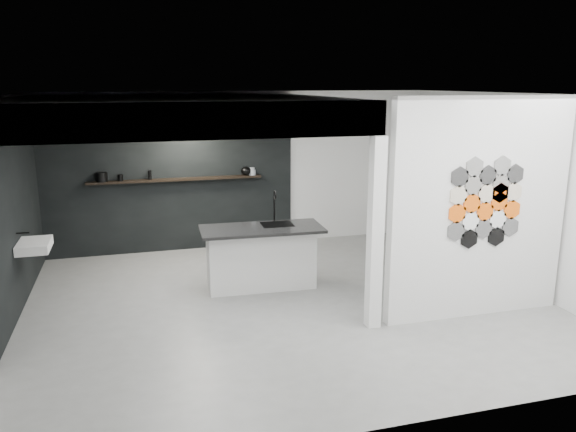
{
  "coord_description": "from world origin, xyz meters",
  "views": [
    {
      "loc": [
        -1.95,
        -6.95,
        2.95
      ],
      "look_at": [
        0.1,
        0.3,
        1.15
      ],
      "focal_mm": 35.0,
      "sensor_mm": 36.0,
      "label": 1
    }
  ],
  "objects_px": {
    "kettle": "(246,171)",
    "bottle_dark": "(150,175)",
    "kitchen_island": "(261,256)",
    "stockpot": "(102,177)",
    "utensil_cup": "(120,178)",
    "glass_vase": "(252,171)",
    "partition_panel": "(479,209)",
    "glass_bowl": "(252,172)",
    "wall_basin": "(34,246)"
  },
  "relations": [
    {
      "from": "stockpot",
      "to": "kitchen_island",
      "type": "bearing_deg",
      "value": -44.07
    },
    {
      "from": "partition_panel",
      "to": "bottle_dark",
      "type": "distance_m",
      "value": 5.47
    },
    {
      "from": "utensil_cup",
      "to": "glass_vase",
      "type": "bearing_deg",
      "value": 0.0
    },
    {
      "from": "wall_basin",
      "to": "glass_bowl",
      "type": "height_order",
      "value": "glass_bowl"
    },
    {
      "from": "wall_basin",
      "to": "kitchen_island",
      "type": "bearing_deg",
      "value": -1.87
    },
    {
      "from": "utensil_cup",
      "to": "bottle_dark",
      "type": "bearing_deg",
      "value": 0.0
    },
    {
      "from": "partition_panel",
      "to": "glass_vase",
      "type": "distance_m",
      "value": 4.39
    },
    {
      "from": "bottle_dark",
      "to": "utensil_cup",
      "type": "height_order",
      "value": "bottle_dark"
    },
    {
      "from": "partition_panel",
      "to": "kettle",
      "type": "bearing_deg",
      "value": 119.47
    },
    {
      "from": "kitchen_island",
      "to": "bottle_dark",
      "type": "height_order",
      "value": "bottle_dark"
    },
    {
      "from": "glass_bowl",
      "to": "bottle_dark",
      "type": "bearing_deg",
      "value": 180.0
    },
    {
      "from": "wall_basin",
      "to": "kettle",
      "type": "relative_size",
      "value": 3.18
    },
    {
      "from": "bottle_dark",
      "to": "glass_bowl",
      "type": "bearing_deg",
      "value": 0.0
    },
    {
      "from": "kettle",
      "to": "glass_vase",
      "type": "height_order",
      "value": "kettle"
    },
    {
      "from": "glass_bowl",
      "to": "utensil_cup",
      "type": "height_order",
      "value": "utensil_cup"
    },
    {
      "from": "kettle",
      "to": "glass_vase",
      "type": "distance_m",
      "value": 0.11
    },
    {
      "from": "kettle",
      "to": "utensil_cup",
      "type": "xyz_separation_m",
      "value": [
        -2.17,
        0.0,
        -0.03
      ]
    },
    {
      "from": "partition_panel",
      "to": "bottle_dark",
      "type": "relative_size",
      "value": 17.61
    },
    {
      "from": "kitchen_island",
      "to": "kettle",
      "type": "bearing_deg",
      "value": 86.41
    },
    {
      "from": "wall_basin",
      "to": "utensil_cup",
      "type": "xyz_separation_m",
      "value": [
        1.11,
        2.07,
        0.52
      ]
    },
    {
      "from": "stockpot",
      "to": "bottle_dark",
      "type": "relative_size",
      "value": 1.21
    },
    {
      "from": "partition_panel",
      "to": "glass_vase",
      "type": "height_order",
      "value": "partition_panel"
    },
    {
      "from": "stockpot",
      "to": "utensil_cup",
      "type": "height_order",
      "value": "stockpot"
    },
    {
      "from": "glass_bowl",
      "to": "bottle_dark",
      "type": "relative_size",
      "value": 0.87
    },
    {
      "from": "kitchen_island",
      "to": "glass_vase",
      "type": "height_order",
      "value": "glass_vase"
    },
    {
      "from": "utensil_cup",
      "to": "wall_basin",
      "type": "bearing_deg",
      "value": -118.24
    },
    {
      "from": "wall_basin",
      "to": "glass_bowl",
      "type": "distance_m",
      "value": 4.0
    },
    {
      "from": "kitchen_island",
      "to": "glass_bowl",
      "type": "relative_size",
      "value": 12.9
    },
    {
      "from": "utensil_cup",
      "to": "partition_panel",
      "type": "bearing_deg",
      "value": -41.58
    },
    {
      "from": "partition_panel",
      "to": "glass_vase",
      "type": "xyz_separation_m",
      "value": [
        -2.08,
        3.87,
        -0.01
      ]
    },
    {
      "from": "kitchen_island",
      "to": "utensil_cup",
      "type": "relative_size",
      "value": 16.4
    },
    {
      "from": "glass_bowl",
      "to": "bottle_dark",
      "type": "distance_m",
      "value": 1.79
    },
    {
      "from": "wall_basin",
      "to": "bottle_dark",
      "type": "height_order",
      "value": "bottle_dark"
    },
    {
      "from": "partition_panel",
      "to": "bottle_dark",
      "type": "bearing_deg",
      "value": 135.02
    },
    {
      "from": "glass_vase",
      "to": "kitchen_island",
      "type": "bearing_deg",
      "value": -99.1
    },
    {
      "from": "partition_panel",
      "to": "kettle",
      "type": "height_order",
      "value": "partition_panel"
    },
    {
      "from": "wall_basin",
      "to": "kitchen_island",
      "type": "distance_m",
      "value": 3.07
    },
    {
      "from": "glass_vase",
      "to": "bottle_dark",
      "type": "relative_size",
      "value": 0.86
    },
    {
      "from": "kettle",
      "to": "bottle_dark",
      "type": "relative_size",
      "value": 1.19
    },
    {
      "from": "stockpot",
      "to": "utensil_cup",
      "type": "bearing_deg",
      "value": 0.0
    },
    {
      "from": "kitchen_island",
      "to": "bottle_dark",
      "type": "distance_m",
      "value": 2.76
    },
    {
      "from": "glass_vase",
      "to": "kettle",
      "type": "bearing_deg",
      "value": 180.0
    },
    {
      "from": "stockpot",
      "to": "partition_panel",
      "type": "bearing_deg",
      "value": -39.69
    },
    {
      "from": "kitchen_island",
      "to": "wall_basin",
      "type": "bearing_deg",
      "value": -179.2
    },
    {
      "from": "kitchen_island",
      "to": "stockpot",
      "type": "xyz_separation_m",
      "value": [
        -2.24,
        2.16,
        0.92
      ]
    },
    {
      "from": "kitchen_island",
      "to": "bottle_dark",
      "type": "bearing_deg",
      "value": 126.41
    },
    {
      "from": "kettle",
      "to": "stockpot",
      "type": "bearing_deg",
      "value": -155.86
    },
    {
      "from": "glass_bowl",
      "to": "stockpot",
      "type": "bearing_deg",
      "value": 180.0
    },
    {
      "from": "wall_basin",
      "to": "utensil_cup",
      "type": "bearing_deg",
      "value": 61.76
    },
    {
      "from": "kitchen_island",
      "to": "stockpot",
      "type": "bearing_deg",
      "value": 138.6
    }
  ]
}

